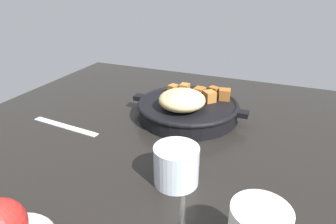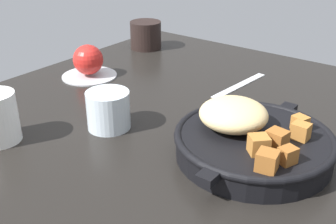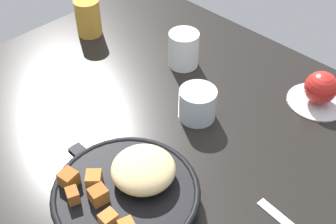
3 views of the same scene
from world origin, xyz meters
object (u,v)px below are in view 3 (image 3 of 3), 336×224
Objects in this scene: cast_iron_skillet at (128,192)px; juice_glass_amber at (88,17)px; red_apple at (321,87)px; water_glass_short at (197,104)px; white_creamer_pitcher at (184,49)px.

juice_glass_amber is at bearing 149.20° from cast_iron_skillet.
cast_iron_skillet reaches higher than red_apple.
juice_glass_amber is at bearing 174.46° from water_glass_short.
red_apple is at bearing 79.07° from cast_iron_skillet.
red_apple is at bearing 17.24° from juice_glass_amber.
cast_iron_skillet is 24.83cm from water_glass_short.
cast_iron_skillet is 54.54cm from juice_glass_amber.
red_apple is (8.72, 45.16, 1.06)cm from cast_iron_skillet.
juice_glass_amber is 27.16cm from white_creamer_pitcher.
juice_glass_amber reaches higher than cast_iron_skillet.
juice_glass_amber reaches higher than white_creamer_pitcher.
cast_iron_skillet is 3.43× the size of white_creamer_pitcher.
juice_glass_amber is (-46.83, 27.92, 1.69)cm from cast_iron_skillet.
white_creamer_pitcher reaches higher than red_apple.
cast_iron_skillet is 40.70cm from white_creamer_pitcher.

